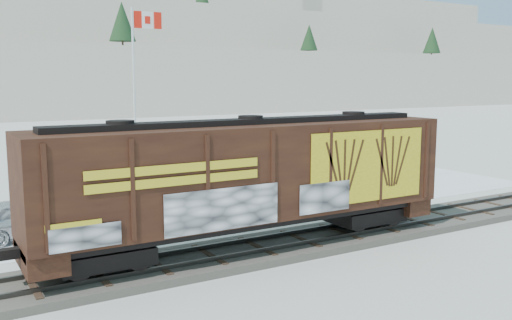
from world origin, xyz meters
TOP-DOWN VIEW (x-y plane):
  - ground at (0.00, 0.00)m, footprint 500.00×500.00m
  - rail_track at (0.00, 0.00)m, footprint 50.00×3.40m
  - parking_strip at (0.00, 7.50)m, footprint 40.00×8.00m
  - hopper_railcar at (-2.27, -0.01)m, footprint 16.06×3.06m
  - flagpole at (-1.21, 15.52)m, footprint 2.30×0.90m
  - car_silver at (-9.01, 6.68)m, footprint 5.10×2.42m
  - car_white at (4.69, 7.15)m, footprint 5.10×1.80m
  - car_dark at (9.33, 7.20)m, footprint 4.37×2.19m

SIDE VIEW (x-z plane):
  - ground at x=0.00m, z-range 0.00..0.00m
  - parking_strip at x=0.00m, z-range 0.00..0.03m
  - rail_track at x=0.00m, z-range -0.07..0.36m
  - car_dark at x=9.33m, z-range 0.03..1.25m
  - car_white at x=4.69m, z-range 0.03..1.71m
  - car_silver at x=-9.01m, z-range 0.03..1.71m
  - hopper_railcar at x=-2.27m, z-range 0.67..5.35m
  - flagpole at x=-1.21m, z-range -1.45..9.26m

